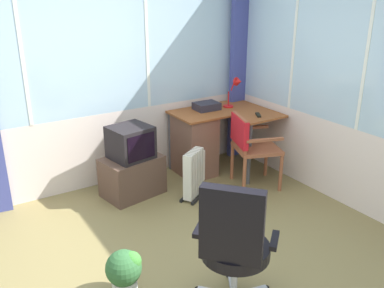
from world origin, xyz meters
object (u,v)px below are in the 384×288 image
object	(u,v)px
desk	(198,141)
tv_remote	(258,115)
office_chair	(234,242)
potted_plant	(125,270)
desk_lamp	(236,87)
tv_on_stand	(132,165)
paper_tray	(207,106)
space_heater	(194,174)
wooden_armchair	(248,141)

from	to	relation	value
desk	tv_remote	bearing A→B (deg)	-39.92
office_chair	potted_plant	world-z (taller)	office_chair
desk	desk_lamp	xyz separation A→B (m)	(0.56, -0.01, 0.62)
desk	potted_plant	xyz separation A→B (m)	(-1.70, -1.59, -0.21)
tv_on_stand	paper_tray	bearing A→B (deg)	10.02
tv_remote	tv_on_stand	world-z (taller)	tv_on_stand
desk_lamp	tv_on_stand	distance (m)	1.66
desk	space_heater	xyz separation A→B (m)	(-0.39, -0.54, -0.14)
potted_plant	wooden_armchair	bearing A→B (deg)	26.01
desk_lamp	paper_tray	world-z (taller)	desk_lamp
tv_remote	space_heater	world-z (taller)	tv_remote
office_chair	tv_remote	bearing A→B (deg)	45.58
paper_tray	potted_plant	distance (m)	2.59
desk_lamp	tv_remote	world-z (taller)	desk_lamp
tv_on_stand	space_heater	distance (m)	0.70
wooden_armchair	paper_tray	bearing A→B (deg)	97.06
tv_on_stand	office_chair	bearing A→B (deg)	-94.48
desk	wooden_armchair	xyz separation A→B (m)	(0.27, -0.63, 0.15)
tv_on_stand	potted_plant	xyz separation A→B (m)	(-0.75, -1.48, -0.15)
desk	desk_lamp	size ratio (longest dim) A/B	2.94
desk	paper_tray	distance (m)	0.45
tv_remote	potted_plant	bearing A→B (deg)	-123.51
desk	paper_tray	world-z (taller)	paper_tray
office_chair	space_heater	distance (m)	1.80
paper_tray	potted_plant	xyz separation A→B (m)	(-1.88, -1.68, -0.62)
desk_lamp	tv_on_stand	size ratio (longest dim) A/B	0.48
wooden_armchair	space_heater	distance (m)	0.73
tv_on_stand	desk_lamp	bearing A→B (deg)	3.85
tv_remote	tv_on_stand	size ratio (longest dim) A/B	0.19
desk	office_chair	size ratio (longest dim) A/B	1.11
wooden_armchair	tv_on_stand	xyz separation A→B (m)	(-1.22, 0.52, -0.21)
paper_tray	office_chair	world-z (taller)	office_chair
tv_remote	paper_tray	xyz separation A→B (m)	(-0.37, 0.55, 0.03)
tv_on_stand	desk	bearing A→B (deg)	6.84
desk_lamp	wooden_armchair	xyz separation A→B (m)	(-0.29, -0.62, -0.47)
desk	tv_remote	size ratio (longest dim) A/B	7.68
desk_lamp	office_chair	xyz separation A→B (m)	(-1.67, -2.15, -0.46)
wooden_armchair	tv_on_stand	bearing A→B (deg)	157.09
paper_tray	tv_on_stand	world-z (taller)	paper_tray
tv_on_stand	potted_plant	bearing A→B (deg)	-116.84
tv_on_stand	potted_plant	distance (m)	1.66
tv_remote	desk_lamp	bearing A→B (deg)	118.92
tv_remote	paper_tray	size ratio (longest dim) A/B	0.50
office_chair	paper_tray	bearing A→B (deg)	60.11
paper_tray	tv_remote	bearing A→B (deg)	-56.04
desk	desk_lamp	world-z (taller)	desk_lamp
potted_plant	desk	bearing A→B (deg)	43.17
desk_lamp	space_heater	xyz separation A→B (m)	(-0.95, -0.52, -0.75)
desk	paper_tray	bearing A→B (deg)	25.13
tv_remote	tv_on_stand	bearing A→B (deg)	-163.21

